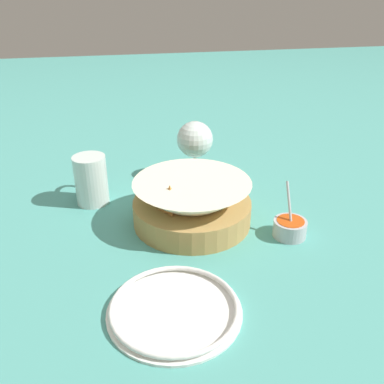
{
  "coord_description": "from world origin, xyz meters",
  "views": [
    {
      "loc": [
        -0.76,
        0.13,
        0.46
      ],
      "look_at": [
        -0.01,
        -0.01,
        0.07
      ],
      "focal_mm": 40.0,
      "sensor_mm": 36.0,
      "label": 1
    }
  ],
  "objects_px": {
    "side_plate": "(174,309)",
    "wine_glass": "(195,141)",
    "food_basket": "(192,205)",
    "sauce_cup": "(290,227)",
    "beer_mug": "(91,181)"
  },
  "relations": [
    {
      "from": "food_basket",
      "to": "side_plate",
      "type": "bearing_deg",
      "value": 163.31
    },
    {
      "from": "food_basket",
      "to": "side_plate",
      "type": "relative_size",
      "value": 1.16
    },
    {
      "from": "food_basket",
      "to": "side_plate",
      "type": "xyz_separation_m",
      "value": [
        -0.25,
        0.08,
        -0.03
      ]
    },
    {
      "from": "wine_glass",
      "to": "side_plate",
      "type": "height_order",
      "value": "wine_glass"
    },
    {
      "from": "sauce_cup",
      "to": "wine_glass",
      "type": "xyz_separation_m",
      "value": [
        0.3,
        0.13,
        0.08
      ]
    },
    {
      "from": "food_basket",
      "to": "side_plate",
      "type": "distance_m",
      "value": 0.27
    },
    {
      "from": "food_basket",
      "to": "sauce_cup",
      "type": "relative_size",
      "value": 2.31
    },
    {
      "from": "sauce_cup",
      "to": "wine_glass",
      "type": "distance_m",
      "value": 0.33
    },
    {
      "from": "sauce_cup",
      "to": "beer_mug",
      "type": "xyz_separation_m",
      "value": [
        0.22,
        0.38,
        0.03
      ]
    },
    {
      "from": "side_plate",
      "to": "wine_glass",
      "type": "bearing_deg",
      "value": -15.07
    },
    {
      "from": "side_plate",
      "to": "sauce_cup",
      "type": "bearing_deg",
      "value": -56.67
    },
    {
      "from": "food_basket",
      "to": "wine_glass",
      "type": "relative_size",
      "value": 1.65
    },
    {
      "from": "sauce_cup",
      "to": "wine_glass",
      "type": "bearing_deg",
      "value": 23.46
    },
    {
      "from": "food_basket",
      "to": "beer_mug",
      "type": "xyz_separation_m",
      "value": [
        0.13,
        0.2,
        0.01
      ]
    },
    {
      "from": "sauce_cup",
      "to": "side_plate",
      "type": "xyz_separation_m",
      "value": [
        -0.17,
        0.25,
        -0.01
      ]
    }
  ]
}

